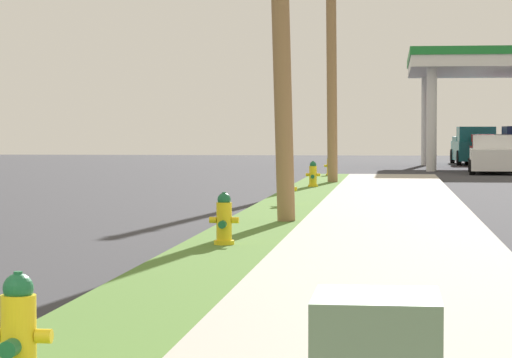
# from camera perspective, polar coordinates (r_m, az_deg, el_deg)

# --- Properties ---
(fire_hydrant_nearest) EXTENTS (0.42, 0.38, 0.74)m
(fire_hydrant_nearest) POSITION_cam_1_polar(r_m,az_deg,el_deg) (7.40, -11.51, -7.67)
(fire_hydrant_nearest) COLOR yellow
(fire_hydrant_nearest) RESTS_ON grass_verge
(fire_hydrant_second) EXTENTS (0.42, 0.38, 0.74)m
(fire_hydrant_second) POSITION_cam_1_polar(r_m,az_deg,el_deg) (16.58, -1.57, -2.09)
(fire_hydrant_second) COLOR yellow
(fire_hydrant_second) RESTS_ON grass_verge
(fire_hydrant_third) EXTENTS (0.42, 0.37, 0.74)m
(fire_hydrant_third) POSITION_cam_1_polar(r_m,az_deg,el_deg) (25.57, 1.54, -0.54)
(fire_hydrant_third) COLOR yellow
(fire_hydrant_third) RESTS_ON grass_verge
(fire_hydrant_fourth) EXTENTS (0.42, 0.37, 0.74)m
(fire_hydrant_fourth) POSITION_cam_1_polar(r_m,az_deg,el_deg) (33.94, 2.79, 0.17)
(fire_hydrant_fourth) COLOR yellow
(fire_hydrant_fourth) RESTS_ON grass_verge
(fire_hydrant_fifth) EXTENTS (0.42, 0.38, 0.74)m
(fire_hydrant_fifth) POSITION_cam_1_polar(r_m,az_deg,el_deg) (42.83, 3.62, 0.62)
(fire_hydrant_fifth) COLOR yellow
(fire_hydrant_fifth) RESTS_ON grass_verge
(utility_pole_background) EXTENTS (0.64, 1.34, 9.83)m
(utility_pole_background) POSITION_cam_1_polar(r_m,az_deg,el_deg) (37.13, 3.69, 7.57)
(utility_pole_background) COLOR #937047
(utility_pole_background) RESTS_ON grass_verge
(car_red_by_near_pump) EXTENTS (2.22, 4.62, 1.57)m
(car_red_by_near_pump) POSITION_cam_1_polar(r_m,az_deg,el_deg) (59.21, 11.31, 1.32)
(car_red_by_near_pump) COLOR red
(car_red_by_near_pump) RESTS_ON ground
(car_white_by_far_pump) EXTENTS (2.14, 4.58, 1.57)m
(car_white_by_far_pump) POSITION_cam_1_polar(r_m,az_deg,el_deg) (48.69, 11.48, 1.11)
(car_white_by_far_pump) COLOR white
(car_white_by_far_pump) RESTS_ON ground
(truck_teal_at_forecourt) EXTENTS (2.25, 5.45, 1.97)m
(truck_teal_at_forecourt) POSITION_cam_1_polar(r_m,az_deg,el_deg) (62.20, 10.59, 1.55)
(truck_teal_at_forecourt) COLOR #197075
(truck_teal_at_forecourt) RESTS_ON ground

